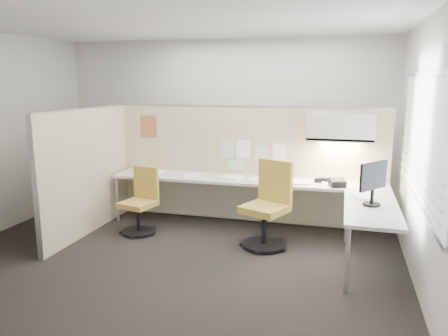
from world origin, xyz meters
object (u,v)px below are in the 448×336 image
(desk, at_px, (266,191))
(monitor, at_px, (373,181))
(chair_right, at_px, (268,207))
(phone, at_px, (337,183))
(chair_left, at_px, (141,203))

(desk, distance_m, monitor, 1.65)
(chair_right, height_order, phone, chair_right)
(monitor, bearing_deg, desk, 95.78)
(chair_left, height_order, monitor, monitor)
(desk, relative_size, monitor, 7.98)
(chair_right, relative_size, phone, 4.20)
(phone, bearing_deg, monitor, -83.95)
(desk, height_order, chair_right, chair_right)
(chair_left, relative_size, chair_right, 0.84)
(monitor, bearing_deg, chair_left, 120.35)
(desk, distance_m, chair_left, 1.78)
(chair_left, bearing_deg, chair_right, 12.10)
(desk, xyz_separation_m, monitor, (1.37, -0.83, 0.42))
(desk, relative_size, phone, 15.28)
(chair_right, xyz_separation_m, monitor, (1.25, -0.33, 0.51))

